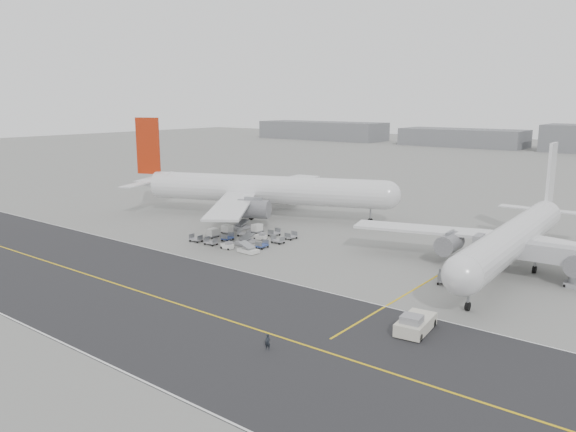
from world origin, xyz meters
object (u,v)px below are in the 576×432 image
Objects in this scene: jet_bridge at (527,253)px; airliner_b at (515,237)px; airliner_a at (258,189)px; ground_crew_a at (268,342)px; pushback_tug at (415,324)px.

airliner_b is at bearing 124.18° from jet_bridge.
jet_bridge is at bearing -120.91° from airliner_a.
airliner_a is 70.38m from ground_crew_a.
airliner_b is 4.67m from jet_bridge.
ground_crew_a is at bearing -113.60° from jet_bridge.
ground_crew_a is at bearing -159.66° from airliner_a.
ground_crew_a is (-14.64, -42.05, -3.20)m from jet_bridge.
jet_bridge is (61.18, -10.46, -2.31)m from airliner_a.
airliner_b is at bearing 81.19° from pushback_tug.
airliner_a reaches higher than jet_bridge.
jet_bridge is at bearing 75.19° from pushback_tug.
airliner_b is 6.33× the size of pushback_tug.
airliner_a is at bearing 165.89° from jet_bridge.
airliner_b is 3.44× the size of jet_bridge.
pushback_tug is (-1.56, -31.58, -4.35)m from airliner_b.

